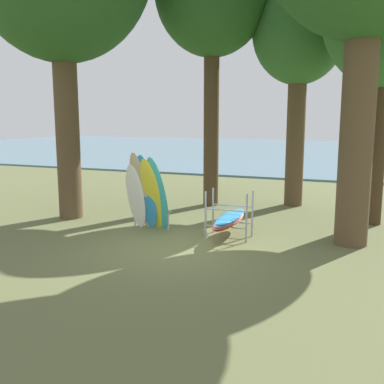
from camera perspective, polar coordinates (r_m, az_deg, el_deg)
The scene contains 5 objects.
ground_plane at distance 10.98m, azimuth -1.90°, elevation -7.16°, with size 80.00×80.00×0.00m, color #60663D.
lake_water at distance 40.76m, azimuth 15.72°, elevation 4.92°, with size 80.00×36.00×0.10m, color slate.
tree_far_right_back at distance 16.50m, azimuth 13.51°, elevation 18.85°, with size 3.20×3.20×7.91m.
leaning_board_pile at distance 12.43m, azimuth -5.78°, elevation -0.27°, with size 1.27×0.88×2.22m.
board_storage_rack at distance 11.85m, azimuth 4.78°, elevation -3.45°, with size 1.15×2.11×1.25m.
Camera 1 is at (4.21, -9.63, 3.18)m, focal length 41.91 mm.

